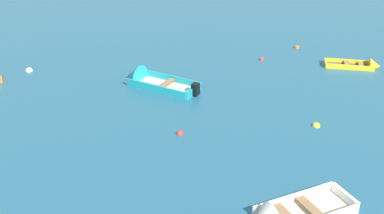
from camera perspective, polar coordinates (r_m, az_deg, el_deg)
rowboat_yellow_far_left at (r=30.43m, az=20.47°, el=4.79°), size 3.32×1.06×0.94m
rowboat_turquoise_far_back at (r=26.44m, az=-5.64°, el=3.33°), size 4.76×2.95×1.50m
mooring_buoy_outer_edge at (r=32.84m, az=12.81°, el=7.13°), size 0.35×0.35×0.35m
mooring_buoy_midfield at (r=29.82m, az=-19.47°, el=4.22°), size 0.44×0.44×0.44m
mooring_buoy_far_field at (r=30.21m, az=8.58°, el=5.78°), size 0.34×0.34×0.34m
mooring_buoy_near_foreground at (r=22.68m, az=15.07°, el=-2.29°), size 0.38×0.38×0.38m
mooring_buoy_central at (r=21.28m, az=-1.52°, el=-3.33°), size 0.34×0.34×0.34m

